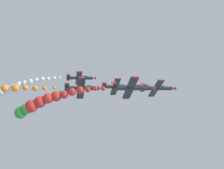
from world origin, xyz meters
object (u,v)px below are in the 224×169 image
(airplane_left_inner, at_px, (117,87))
(airplane_left_outer, at_px, (83,88))
(airplane_lead, at_px, (158,88))
(airplane_right_outer, at_px, (80,78))
(airplane_right_inner, at_px, (132,88))

(airplane_left_inner, relative_size, airplane_left_outer, 1.00)
(airplane_lead, relative_size, airplane_left_outer, 1.00)
(airplane_left_inner, distance_m, airplane_left_outer, 15.29)
(airplane_left_outer, height_order, airplane_right_outer, airplane_right_outer)
(airplane_lead, height_order, airplane_right_outer, airplane_right_outer)
(airplane_right_inner, bearing_deg, airplane_left_inner, 177.33)
(airplane_right_inner, height_order, airplane_left_outer, airplane_left_outer)
(airplane_lead, relative_size, airplane_left_inner, 1.00)
(airplane_left_inner, bearing_deg, airplane_right_inner, -2.67)
(airplane_left_outer, bearing_deg, airplane_right_outer, 177.91)
(airplane_lead, bearing_deg, airplane_right_inner, -43.86)
(airplane_lead, distance_m, airplane_left_outer, 21.25)
(airplane_left_inner, xyz_separation_m, airplane_left_outer, (10.06, -11.49, -0.61))
(airplane_left_outer, bearing_deg, airplane_lead, 91.65)
(airplane_lead, xyz_separation_m, airplane_right_outer, (-20.52, -20.47, 3.83))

